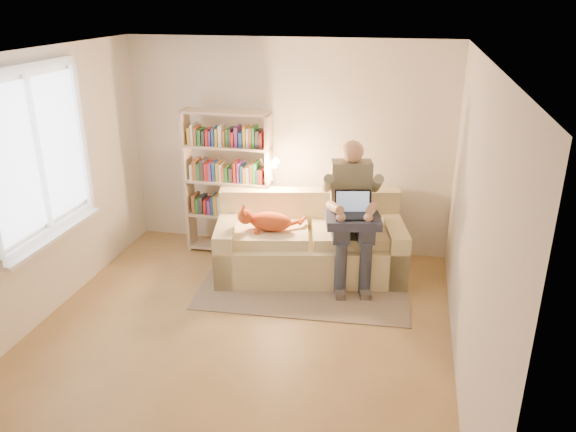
% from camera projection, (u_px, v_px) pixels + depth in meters
% --- Properties ---
extents(floor, '(4.50, 4.50, 0.00)m').
position_uv_depth(floor, '(237.00, 339.00, 5.33)').
color(floor, olive).
rests_on(floor, ground).
extents(ceiling, '(4.00, 4.50, 0.02)m').
position_uv_depth(ceiling, '(225.00, 57.00, 4.37)').
color(ceiling, white).
rests_on(ceiling, wall_back).
extents(wall_left, '(0.02, 4.50, 2.60)m').
position_uv_depth(wall_left, '(28.00, 195.00, 5.25)').
color(wall_left, silver).
rests_on(wall_left, floor).
extents(wall_right, '(0.02, 4.50, 2.60)m').
position_uv_depth(wall_right, '(472.00, 232.00, 4.45)').
color(wall_right, silver).
rests_on(wall_right, floor).
extents(wall_back, '(4.00, 0.02, 2.60)m').
position_uv_depth(wall_back, '(288.00, 147.00, 6.90)').
color(wall_back, silver).
rests_on(wall_back, floor).
extents(wall_front, '(4.00, 0.02, 2.60)m').
position_uv_depth(wall_front, '(94.00, 371.00, 2.81)').
color(wall_front, silver).
rests_on(wall_front, floor).
extents(window, '(0.12, 1.52, 1.69)m').
position_uv_depth(window, '(44.00, 182.00, 5.40)').
color(window, white).
rests_on(window, wall_left).
extents(sofa, '(2.28, 1.38, 0.90)m').
position_uv_depth(sofa, '(310.00, 245.00, 6.53)').
color(sofa, beige).
rests_on(sofa, floor).
extents(person, '(0.57, 0.78, 1.59)m').
position_uv_depth(person, '(352.00, 206.00, 6.18)').
color(person, gray).
rests_on(person, sofa).
extents(cat, '(0.70, 0.36, 0.27)m').
position_uv_depth(cat, '(264.00, 221.00, 6.28)').
color(cat, orange).
rests_on(cat, sofa).
extents(blanket, '(0.67, 0.58, 0.10)m').
position_uv_depth(blanket, '(357.00, 220.00, 6.06)').
color(blanket, '#2C324D').
rests_on(blanket, person).
extents(laptop, '(0.44, 0.37, 0.35)m').
position_uv_depth(laptop, '(358.00, 209.00, 6.03)').
color(laptop, black).
rests_on(laptop, blanket).
extents(bookshelf, '(1.19, 0.32, 1.80)m').
position_uv_depth(bookshelf, '(228.00, 176.00, 6.82)').
color(bookshelf, beige).
rests_on(bookshelf, floor).
extents(rug, '(2.38, 1.49, 0.01)m').
position_uv_depth(rug, '(304.00, 286.00, 6.28)').
color(rug, gray).
rests_on(rug, floor).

